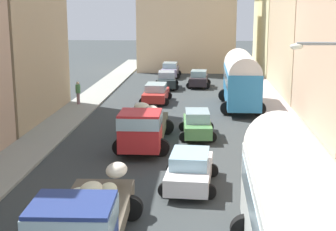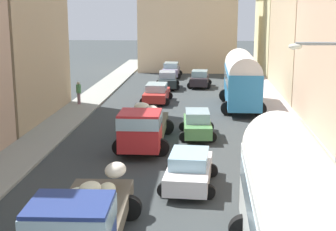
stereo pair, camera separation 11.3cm
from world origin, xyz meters
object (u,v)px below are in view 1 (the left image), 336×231
(car_1, at_px, (167,80))
(car_0, at_px, (156,93))
(car_5, at_px, (199,79))
(streetlamp_near, at_px, (334,119))
(parked_bus_0, at_px, (301,217))
(cargo_truck_1, at_px, (143,126))
(car_3, at_px, (190,169))
(cargo_truck_0, at_px, (83,220))
(car_2, at_px, (170,70))
(car_4, at_px, (197,124))
(pedestrian_2, at_px, (78,92))
(parked_bus_1, at_px, (241,78))

(car_1, bearing_deg, car_0, -92.79)
(car_5, distance_m, streetlamp_near, 31.05)
(parked_bus_0, distance_m, cargo_truck_1, 14.97)
(car_1, bearing_deg, parked_bus_0, -80.26)
(car_3, bearing_deg, car_5, 89.65)
(cargo_truck_1, distance_m, car_1, 20.19)
(parked_bus_0, distance_m, cargo_truck_0, 6.39)
(cargo_truck_1, bearing_deg, parked_bus_0, -67.76)
(car_2, xyz_separation_m, car_4, (3.16, -24.81, -0.03))
(car_3, distance_m, pedestrian_2, 19.24)
(car_1, xyz_separation_m, pedestrian_2, (-6.16, -8.85, 0.28))
(pedestrian_2, bearing_deg, car_0, 17.64)
(parked_bus_1, xyz_separation_m, car_4, (-3.17, -8.65, -1.54))
(car_1, distance_m, pedestrian_2, 10.79)
(parked_bus_1, bearing_deg, parked_bus_0, -90.83)
(parked_bus_0, relative_size, cargo_truck_0, 1.39)
(parked_bus_0, bearing_deg, car_4, 99.62)
(car_3, height_order, car_5, car_5)
(parked_bus_1, bearing_deg, streetlamp_near, -86.00)
(parked_bus_1, height_order, car_0, parked_bus_1)
(car_2, xyz_separation_m, streetlamp_near, (7.78, -36.91, 3.08))
(car_0, xyz_separation_m, pedestrian_2, (-5.82, -1.85, 0.32))
(parked_bus_1, relative_size, streetlamp_near, 1.30)
(car_2, bearing_deg, cargo_truck_0, -90.15)
(parked_bus_0, relative_size, streetlamp_near, 1.46)
(parked_bus_1, distance_m, streetlamp_near, 20.86)
(car_2, relative_size, pedestrian_2, 2.18)
(cargo_truck_1, distance_m, car_5, 21.33)
(streetlamp_near, bearing_deg, car_0, 109.49)
(car_1, relative_size, streetlamp_near, 0.66)
(parked_bus_0, height_order, car_0, parked_bus_0)
(car_4, height_order, car_5, car_5)
(car_1, relative_size, car_2, 1.03)
(parked_bus_1, xyz_separation_m, car_2, (-6.33, 16.16, -1.51))
(car_2, bearing_deg, car_4, -82.74)
(parked_bus_0, bearing_deg, cargo_truck_0, 164.13)
(parked_bus_0, bearing_deg, pedestrian_2, 115.51)
(car_1, bearing_deg, streetlamp_near, -75.49)
(parked_bus_0, height_order, car_3, parked_bus_0)
(car_3, relative_size, streetlamp_near, 0.68)
(cargo_truck_1, bearing_deg, car_1, 90.53)
(cargo_truck_1, relative_size, car_4, 1.85)
(car_3, bearing_deg, parked_bus_0, -69.69)
(car_2, bearing_deg, car_0, -90.87)
(parked_bus_1, distance_m, cargo_truck_0, 24.33)
(car_5, bearing_deg, car_2, 116.05)
(cargo_truck_0, relative_size, car_2, 1.65)
(car_4, bearing_deg, parked_bus_0, -80.38)
(cargo_truck_0, bearing_deg, car_1, 89.60)
(car_2, height_order, pedestrian_2, pedestrian_2)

